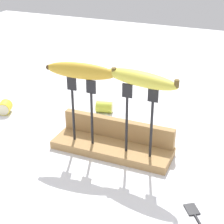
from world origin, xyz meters
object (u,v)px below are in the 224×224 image
object	(u,v)px
banana_raised_left	(81,71)
banana_chunk_far	(5,107)
fork_stand_left	(82,105)
banana_chunk_near	(105,107)
fork_stand_right	(139,115)
banana_raised_right	(141,79)
fork_fallen_near	(199,221)

from	to	relation	value
banana_raised_left	banana_chunk_far	world-z (taller)	banana_raised_left
fork_stand_left	banana_raised_left	distance (m)	0.10
fork_stand_left	banana_chunk_near	bearing A→B (deg)	99.22
banana_chunk_far	banana_chunk_near	bearing A→B (deg)	24.26
fork_stand_left	banana_chunk_far	bearing A→B (deg)	164.65
fork_stand_left	banana_chunk_far	distance (m)	0.37
fork_stand_right	banana_chunk_far	xyz separation A→B (m)	(-0.50, 0.09, -0.12)
banana_chunk_near	fork_stand_left	bearing A→B (deg)	-80.78
fork_stand_left	fork_stand_right	bearing A→B (deg)	0.00
banana_raised_right	banana_chunk_near	xyz separation A→B (m)	(-0.20, 0.23, -0.21)
fork_stand_right	banana_chunk_far	distance (m)	0.52
fork_stand_left	fork_fallen_near	xyz separation A→B (m)	(0.36, -0.17, -0.13)
fork_stand_right	banana_chunk_near	distance (m)	0.33
fork_stand_right	banana_raised_right	size ratio (longest dim) A/B	0.95
fork_fallen_near	banana_chunk_far	size ratio (longest dim) A/B	2.58
banana_raised_right	fork_stand_right	bearing A→B (deg)	-11.02
banana_raised_left	banana_chunk_far	distance (m)	0.41
banana_raised_left	fork_stand_right	bearing A→B (deg)	0.00
fork_stand_left	fork_stand_right	world-z (taller)	fork_stand_right
banana_raised_right	fork_fallen_near	size ratio (longest dim) A/B	1.45
banana_raised_left	banana_raised_right	bearing A→B (deg)	0.01
fork_fallen_near	banana_raised_right	bearing A→B (deg)	139.27
fork_stand_left	banana_raised_right	distance (m)	0.19
fork_stand_left	banana_raised_left	size ratio (longest dim) A/B	0.97
fork_stand_right	banana_raised_right	distance (m)	0.10
fork_stand_left	fork_fallen_near	distance (m)	0.41
banana_raised_left	fork_fallen_near	size ratio (longest dim) A/B	1.38
banana_raised_left	banana_chunk_near	size ratio (longest dim) A/B	3.10
fork_fallen_near	fork_stand_right	bearing A→B (deg)	139.26
fork_stand_right	banana_chunk_near	bearing A→B (deg)	130.67
banana_raised_left	banana_raised_right	distance (m)	0.16
banana_raised_left	fork_fallen_near	world-z (taller)	banana_raised_left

